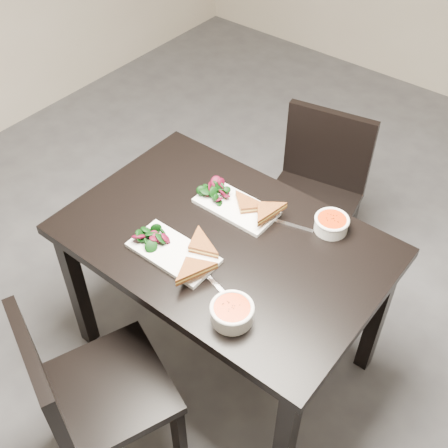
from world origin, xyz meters
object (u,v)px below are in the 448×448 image
(chair_far, at_px, (316,188))
(table, at_px, (224,255))
(plate_near, at_px, (173,253))
(soup_bowl_near, at_px, (232,312))
(plate_far, at_px, (236,207))
(soup_bowl_far, at_px, (331,223))
(chair_near, at_px, (84,392))

(chair_far, bearing_deg, table, -99.83)
(plate_near, bearing_deg, soup_bowl_near, -15.36)
(soup_bowl_near, distance_m, plate_far, 0.53)
(plate_far, bearing_deg, plate_near, -94.80)
(soup_bowl_near, height_order, soup_bowl_far, soup_bowl_near)
(plate_near, height_order, soup_bowl_far, soup_bowl_far)
(table, xyz_separation_m, plate_far, (-0.06, 0.15, 0.11))
(chair_near, xyz_separation_m, plate_far, (0.01, 0.84, 0.27))
(chair_near, height_order, plate_near, chair_near)
(chair_far, distance_m, soup_bowl_near, 1.09)
(soup_bowl_near, height_order, plate_far, soup_bowl_near)
(plate_far, xyz_separation_m, soup_bowl_far, (0.35, 0.13, 0.03))
(chair_far, relative_size, soup_bowl_far, 6.44)
(chair_near, relative_size, soup_bowl_far, 6.44)
(plate_near, xyz_separation_m, soup_bowl_near, (0.34, -0.09, 0.03))
(chair_far, bearing_deg, chair_near, -103.54)
(table, xyz_separation_m, plate_near, (-0.09, -0.18, 0.11))
(soup_bowl_near, xyz_separation_m, soup_bowl_far, (0.04, 0.56, -0.00))
(soup_bowl_near, bearing_deg, plate_near, 164.64)
(chair_far, bearing_deg, soup_bowl_near, -86.42)
(chair_far, relative_size, plate_near, 2.58)
(table, distance_m, chair_near, 0.71)
(plate_near, bearing_deg, soup_bowl_far, 50.69)
(chair_far, distance_m, plate_far, 0.65)
(chair_near, bearing_deg, soup_bowl_near, 73.04)
(chair_far, relative_size, plate_far, 2.63)
(table, distance_m, chair_far, 0.76)
(plate_near, relative_size, soup_bowl_far, 2.50)
(plate_near, distance_m, soup_bowl_far, 0.60)
(soup_bowl_near, bearing_deg, chair_far, 104.95)
(chair_near, distance_m, soup_bowl_far, 1.07)
(table, height_order, chair_near, chair_near)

